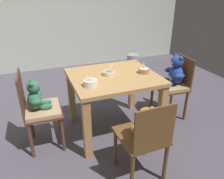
% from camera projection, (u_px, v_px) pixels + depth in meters
% --- Properties ---
extents(ground_plane, '(5.20, 5.20, 0.04)m').
position_uv_depth(ground_plane, '(113.00, 129.00, 2.74)').
color(ground_plane, '#4F4A55').
extents(dining_table, '(0.97, 0.85, 0.71)m').
position_uv_depth(dining_table, '(114.00, 86.00, 2.48)').
color(dining_table, tan).
rests_on(dining_table, ground_plane).
extents(teddy_chair_near_right, '(0.40, 0.42, 0.86)m').
position_uv_depth(teddy_chair_near_right, '(174.00, 78.00, 2.78)').
color(teddy_chair_near_right, brown).
rests_on(teddy_chair_near_right, ground_plane).
extents(teddy_chair_near_left, '(0.40, 0.43, 0.87)m').
position_uv_depth(teddy_chair_near_left, '(38.00, 105.00, 2.23)').
color(teddy_chair_near_left, brown).
rests_on(teddy_chair_near_left, ground_plane).
extents(teddy_chair_near_front, '(0.40, 0.42, 0.82)m').
position_uv_depth(teddy_chair_near_front, '(144.00, 132.00, 1.83)').
color(teddy_chair_near_front, brown).
rests_on(teddy_chair_near_front, ground_plane).
extents(porridge_bowl_cream_center, '(0.14, 0.14, 0.11)m').
position_uv_depth(porridge_bowl_cream_center, '(109.00, 73.00, 2.42)').
color(porridge_bowl_cream_center, beige).
rests_on(porridge_bowl_cream_center, dining_table).
extents(porridge_bowl_white_near_left, '(0.14, 0.14, 0.13)m').
position_uv_depth(porridge_bowl_white_near_left, '(90.00, 83.00, 2.15)').
color(porridge_bowl_white_near_left, white).
rests_on(porridge_bowl_white_near_left, dining_table).
extents(porridge_bowl_terracotta_near_right, '(0.12, 0.13, 0.12)m').
position_uv_depth(porridge_bowl_terracotta_near_right, '(144.00, 71.00, 2.47)').
color(porridge_bowl_terracotta_near_right, '#B57652').
rests_on(porridge_bowl_terracotta_near_right, dining_table).
extents(metal_pail, '(0.27, 0.27, 0.22)m').
position_uv_depth(metal_pail, '(133.00, 59.00, 4.92)').
color(metal_pail, '#93969B').
rests_on(metal_pail, ground_plane).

